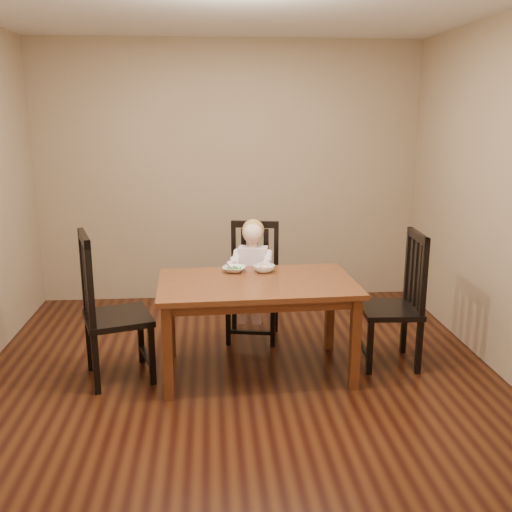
{
  "coord_description": "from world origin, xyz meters",
  "views": [
    {
      "loc": [
        -0.2,
        -4.02,
        1.97
      ],
      "look_at": [
        0.14,
        0.25,
        0.89
      ],
      "focal_mm": 40.0,
      "sensor_mm": 36.0,
      "label": 1
    }
  ],
  "objects": [
    {
      "name": "chair_left",
      "position": [
        -0.97,
        0.05,
        0.55
      ],
      "size": [
        0.59,
        0.61,
        1.14
      ],
      "rotation": [
        0.0,
        0.0,
        -1.27
      ],
      "color": "black",
      "rests_on": "room"
    },
    {
      "name": "bowl_peas",
      "position": [
        -0.02,
        0.36,
        0.76
      ],
      "size": [
        0.22,
        0.22,
        0.04
      ],
      "primitive_type": "imported",
      "rotation": [
        0.0,
        0.0,
        -0.29
      ],
      "color": "white",
      "rests_on": "dining_table"
    },
    {
      "name": "chair_child",
      "position": [
        0.17,
        0.83,
        0.5
      ],
      "size": [
        0.52,
        0.5,
        1.04
      ],
      "rotation": [
        0.0,
        0.0,
        2.96
      ],
      "color": "black",
      "rests_on": "room"
    },
    {
      "name": "room",
      "position": [
        0.0,
        0.0,
        1.35
      ],
      "size": [
        4.01,
        4.01,
        2.71
      ],
      "color": "#401E0D",
      "rests_on": "ground"
    },
    {
      "name": "dining_table",
      "position": [
        0.14,
        0.08,
        0.65
      ],
      "size": [
        1.51,
        0.94,
        0.74
      ],
      "rotation": [
        0.0,
        0.0,
        0.04
      ],
      "color": "#4A2811",
      "rests_on": "room"
    },
    {
      "name": "bowl_veg",
      "position": [
        0.21,
        0.34,
        0.76
      ],
      "size": [
        0.2,
        0.2,
        0.05
      ],
      "primitive_type": "imported",
      "rotation": [
        0.0,
        0.0,
        0.15
      ],
      "color": "white",
      "rests_on": "dining_table"
    },
    {
      "name": "toddler",
      "position": [
        0.16,
        0.77,
        0.65
      ],
      "size": [
        0.41,
        0.47,
        0.58
      ],
      "primitive_type": null,
      "rotation": [
        0.0,
        0.0,
        2.96
      ],
      "color": "white",
      "rests_on": "chair_child"
    },
    {
      "name": "fork",
      "position": [
        -0.06,
        0.33,
        0.78
      ],
      "size": [
        0.08,
        0.12,
        0.05
      ],
      "rotation": [
        0.0,
        0.0,
        0.55
      ],
      "color": "silver",
      "rests_on": "bowl_peas"
    },
    {
      "name": "chair_right",
      "position": [
        1.25,
        0.15,
        0.52
      ],
      "size": [
        0.46,
        0.48,
        1.08
      ],
      "rotation": [
        0.0,
        0.0,
        1.53
      ],
      "color": "black",
      "rests_on": "room"
    }
  ]
}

